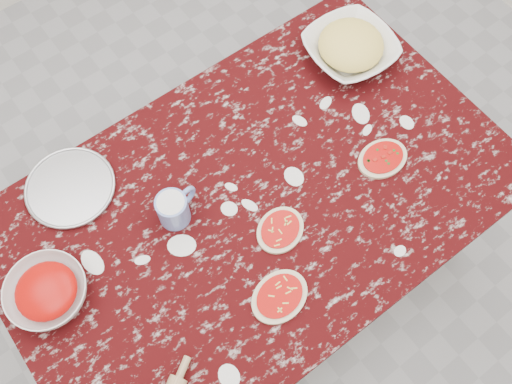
% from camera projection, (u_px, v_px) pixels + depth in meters
% --- Properties ---
extents(ground, '(4.00, 4.00, 0.00)m').
position_uv_depth(ground, '(256.00, 270.00, 2.41)').
color(ground, gray).
extents(worktable, '(1.60, 1.00, 0.75)m').
position_uv_depth(worktable, '(256.00, 209.00, 1.81)').
color(worktable, black).
rests_on(worktable, ground).
extents(pizza_tray, '(0.32, 0.32, 0.01)m').
position_uv_depth(pizza_tray, '(70.00, 188.00, 1.74)').
color(pizza_tray, '#B2B2B7').
rests_on(pizza_tray, worktable).
extents(sauce_bowl, '(0.27, 0.27, 0.07)m').
position_uv_depth(sauce_bowl, '(48.00, 292.00, 1.57)').
color(sauce_bowl, white).
rests_on(sauce_bowl, worktable).
extents(cheese_bowl, '(0.32, 0.32, 0.07)m').
position_uv_depth(cheese_bowl, '(350.00, 49.00, 1.93)').
color(cheese_bowl, white).
rests_on(cheese_bowl, worktable).
extents(flour_mug, '(0.14, 0.10, 0.11)m').
position_uv_depth(flour_mug, '(174.00, 208.00, 1.66)').
color(flour_mug, '#7188CE').
rests_on(flour_mug, worktable).
extents(pizza_left, '(0.19, 0.16, 0.02)m').
position_uv_depth(pizza_left, '(279.00, 297.00, 1.60)').
color(pizza_left, beige).
rests_on(pizza_left, worktable).
extents(pizza_mid, '(0.19, 0.17, 0.02)m').
position_uv_depth(pizza_mid, '(280.00, 230.00, 1.68)').
color(pizza_mid, beige).
rests_on(pizza_mid, worktable).
extents(pizza_right, '(0.18, 0.14, 0.02)m').
position_uv_depth(pizza_right, '(383.00, 158.00, 1.79)').
color(pizza_right, beige).
rests_on(pizza_right, worktable).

